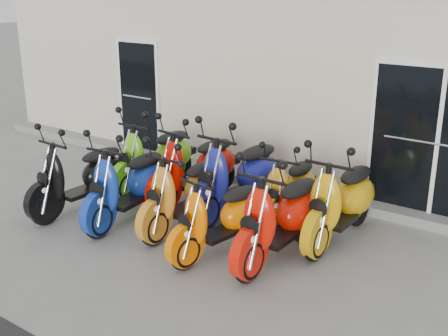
% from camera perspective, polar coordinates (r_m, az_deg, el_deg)
% --- Properties ---
extents(ground, '(80.00, 80.00, 0.00)m').
position_cam_1_polar(ground, '(8.12, -2.49, -6.12)').
color(ground, gray).
rests_on(ground, ground).
extents(building, '(14.00, 6.00, 3.20)m').
position_cam_1_polar(building, '(12.04, 13.07, 9.50)').
color(building, beige).
rests_on(building, ground).
extents(front_step, '(14.00, 0.40, 0.15)m').
position_cam_1_polar(front_step, '(9.63, 4.94, -1.64)').
color(front_step, gray).
rests_on(front_step, ground).
extents(door_left, '(1.07, 0.08, 2.22)m').
position_cam_1_polar(door_left, '(11.33, -8.61, 7.49)').
color(door_left, black).
rests_on(door_left, front_step).
extents(door_right, '(2.02, 0.08, 2.22)m').
position_cam_1_polar(door_right, '(8.47, 20.98, 2.76)').
color(door_right, black).
rests_on(door_right, front_step).
extents(scooter_front_black, '(0.78, 1.98, 1.44)m').
position_cam_1_polar(scooter_front_black, '(8.73, -14.43, 0.18)').
color(scooter_front_black, black).
rests_on(scooter_front_black, ground).
extents(scooter_front_blue, '(0.96, 2.06, 1.47)m').
position_cam_1_polar(scooter_front_blue, '(8.21, -9.75, -0.57)').
color(scooter_front_blue, '#13359E').
rests_on(scooter_front_blue, ground).
extents(scooter_front_orange_a, '(0.71, 1.93, 1.43)m').
position_cam_1_polar(scooter_front_orange_a, '(7.85, -3.94, -1.39)').
color(scooter_front_orange_a, orange).
rests_on(scooter_front_orange_a, ground).
extents(scooter_front_orange_b, '(0.91, 1.85, 1.31)m').
position_cam_1_polar(scooter_front_orange_b, '(7.13, -0.37, -3.94)').
color(scooter_front_orange_b, '#FF7200').
rests_on(scooter_front_orange_b, ground).
extents(scooter_front_red, '(0.76, 2.05, 1.51)m').
position_cam_1_polar(scooter_front_red, '(6.97, 5.82, -3.71)').
color(scooter_front_red, red).
rests_on(scooter_front_red, ground).
extents(scooter_back_green, '(0.74, 2.03, 1.50)m').
position_cam_1_polar(scooter_back_green, '(9.36, -7.06, 2.04)').
color(scooter_back_green, '#65CA16').
rests_on(scooter_back_green, ground).
extents(scooter_back_red, '(0.94, 2.10, 1.51)m').
position_cam_1_polar(scooter_back_red, '(8.81, -2.90, 1.13)').
color(scooter_back_red, '#C00A00').
rests_on(scooter_back_red, ground).
extents(scooter_back_blue, '(0.94, 2.21, 1.59)m').
position_cam_1_polar(scooter_back_blue, '(8.27, 1.46, 0.30)').
color(scooter_back_blue, navy).
rests_on(scooter_back_blue, ground).
extents(scooter_back_yellow, '(0.84, 1.84, 1.32)m').
position_cam_1_polar(scooter_back_yellow, '(8.09, 6.75, -1.29)').
color(scooter_back_yellow, '#EBA512').
rests_on(scooter_back_yellow, ground).
extents(scooter_back_extra, '(0.74, 2.03, 1.50)m').
position_cam_1_polar(scooter_back_extra, '(7.60, 11.91, -2.14)').
color(scooter_back_extra, '#DA9E0B').
rests_on(scooter_back_extra, ground).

